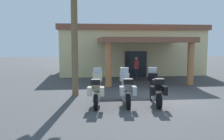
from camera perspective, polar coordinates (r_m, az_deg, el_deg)
The scene contains 7 objects.
ground_plane at distance 12.36m, azimuth 12.34°, elevation -6.82°, with size 80.00×80.00×0.00m, color #424244.
motel_building at distance 23.30m, azimuth 3.96°, elevation 4.76°, with size 13.04×11.76×4.29m.
motorcycle_cream at distance 10.96m, azimuth -3.56°, elevation -4.63°, with size 0.73×2.21×1.61m.
motorcycle_silver at distance 11.08m, azimuth 3.32°, elevation -4.50°, with size 0.71×2.21×1.61m.
motorcycle_black at distance 11.28m, azimuth 10.05°, elevation -4.39°, with size 0.72×2.21×1.61m.
pedestrian at distance 18.32m, azimuth 5.66°, elevation 0.75°, with size 0.32×0.53×1.77m.
palm_tree_roadside at distance 13.27m, azimuth -8.73°, elevation 14.54°, with size 2.11×2.10×6.62m.
Camera 1 is at (-3.54, -11.52, 2.75)m, focal length 39.64 mm.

